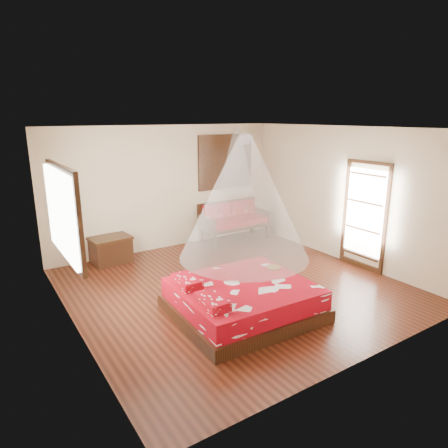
{
  "coord_description": "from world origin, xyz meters",
  "views": [
    {
      "loc": [
        -3.8,
        -5.49,
        3.01
      ],
      "look_at": [
        -0.09,
        0.19,
        1.15
      ],
      "focal_mm": 32.0,
      "sensor_mm": 36.0,
      "label": 1
    }
  ],
  "objects": [
    {
      "name": "room",
      "position": [
        0.0,
        0.0,
        1.4
      ],
      "size": [
        5.54,
        5.54,
        2.84
      ],
      "color": "black",
      "rests_on": "ground"
    },
    {
      "name": "bed",
      "position": [
        -0.48,
        -0.92,
        0.25
      ],
      "size": [
        2.14,
        1.95,
        0.64
      ],
      "rotation": [
        0.0,
        0.0,
        -0.04
      ],
      "color": "black",
      "rests_on": "floor"
    },
    {
      "name": "daybed",
      "position": [
        1.6,
        2.38,
        0.52
      ],
      "size": [
        1.7,
        0.75,
        0.94
      ],
      "color": "black",
      "rests_on": "floor"
    },
    {
      "name": "storage_chest",
      "position": [
        -1.46,
        2.45,
        0.28
      ],
      "size": [
        0.86,
        0.66,
        0.55
      ],
      "rotation": [
        0.0,
        0.0,
        0.1
      ],
      "color": "black",
      "rests_on": "floor"
    },
    {
      "name": "shutter_panel",
      "position": [
        1.6,
        2.72,
        1.9
      ],
      "size": [
        1.52,
        0.06,
        1.32
      ],
      "color": "black",
      "rests_on": "wall_back"
    },
    {
      "name": "window_left",
      "position": [
        -2.71,
        0.2,
        1.7
      ],
      "size": [
        0.1,
        1.74,
        1.34
      ],
      "color": "black",
      "rests_on": "wall_left"
    },
    {
      "name": "glazed_door",
      "position": [
        2.72,
        -0.6,
        1.07
      ],
      "size": [
        0.08,
        1.02,
        2.16
      ],
      "color": "black",
      "rests_on": "floor"
    },
    {
      "name": "wine_tray",
      "position": [
        0.35,
        -0.66,
        0.55
      ],
      "size": [
        0.24,
        0.24,
        0.2
      ],
      "rotation": [
        0.0,
        0.0,
        0.01
      ],
      "color": "brown",
      "rests_on": "bed"
    },
    {
      "name": "mosquito_net_main",
      "position": [
        -0.46,
        -0.92,
        1.85
      ],
      "size": [
        1.93,
        1.93,
        1.8
      ],
      "primitive_type": "cone",
      "color": "white",
      "rests_on": "ceiling"
    },
    {
      "name": "mosquito_net_daybed",
      "position": [
        1.6,
        2.25,
        2.0
      ],
      "size": [
        0.86,
        0.86,
        1.5
      ],
      "primitive_type": "cone",
      "color": "white",
      "rests_on": "ceiling"
    }
  ]
}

